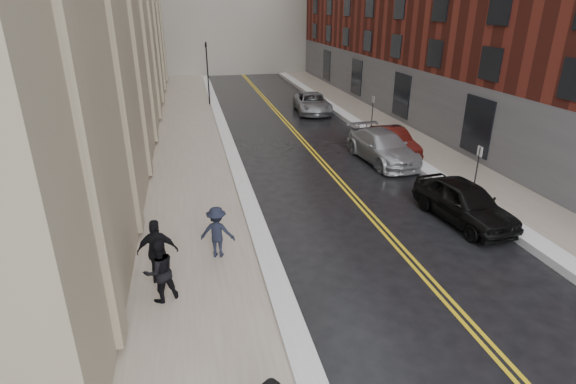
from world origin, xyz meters
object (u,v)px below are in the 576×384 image
pedestrian_a (160,271)px  pedestrian_c (158,251)px  car_black (464,202)px  car_silver_far (312,103)px  car_silver_near (383,147)px  car_maroon (392,141)px  pedestrian_b (217,232)px

pedestrian_a → pedestrian_c: (-0.09, 0.98, 0.08)m
car_black → car_silver_far: car_black is taller
car_silver_near → pedestrian_c: size_ratio=2.74×
car_black → car_silver_near: (-0.11, 7.56, -0.00)m
car_black → car_maroon: size_ratio=1.06×
pedestrian_c → pedestrian_b: bearing=-143.9°
car_maroon → car_silver_near: size_ratio=0.81×
car_black → car_silver_near: 7.56m
car_silver_near → car_silver_far: 12.54m
car_maroon → car_silver_far: bearing=96.4°
car_silver_near → pedestrian_c: pedestrian_c is taller
car_silver_near → car_silver_far: (-0.52, 12.53, -0.05)m
pedestrian_b → car_maroon: bearing=-121.4°
car_maroon → car_silver_far: size_ratio=0.82×
car_silver_near → car_silver_far: size_ratio=1.02×
car_silver_far → pedestrian_a: (-10.71, -23.06, 0.33)m
car_maroon → pedestrian_a: 16.94m
car_maroon → pedestrian_c: 16.35m
car_silver_near → car_maroon: bearing=42.0°
car_maroon → pedestrian_c: size_ratio=2.21×
car_silver_far → pedestrian_b: size_ratio=3.10×
car_silver_near → pedestrian_a: size_ratio=2.98×
pedestrian_c → car_silver_far: bearing=-111.5°
car_silver_near → pedestrian_b: (-9.50, -8.44, 0.22)m
car_maroon → pedestrian_a: size_ratio=2.41×
car_maroon → car_silver_far: 11.52m
car_maroon → pedestrian_b: bearing=-139.3°
pedestrian_b → car_silver_far: bearing=-96.7°
pedestrian_b → pedestrian_c: size_ratio=0.87×
car_maroon → car_black: bearing=-97.7°
car_silver_near → pedestrian_a: (-11.23, -10.53, 0.28)m
pedestrian_b → car_black: bearing=-158.3°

